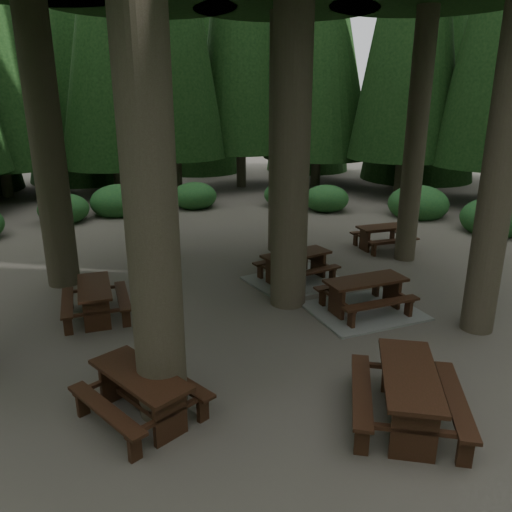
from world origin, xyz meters
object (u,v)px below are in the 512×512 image
object	(u,v)px
picnic_table_b	(95,296)
picnic_table_c	(296,272)
picnic_table_e	(408,389)
picnic_table_d	(384,234)
picnic_table_a	(365,301)
picnic_table_f	(141,388)

from	to	relation	value
picnic_table_b	picnic_table_c	size ratio (longest dim) A/B	0.68
picnic_table_e	picnic_table_c	bearing A→B (deg)	21.47
picnic_table_b	picnic_table_e	size ratio (longest dim) A/B	0.70
picnic_table_d	picnic_table_e	world-z (taller)	picnic_table_e
picnic_table_a	picnic_table_d	distance (m)	5.19
picnic_table_d	picnic_table_e	distance (m)	9.17
picnic_table_c	picnic_table_b	bearing A→B (deg)	174.62
picnic_table_a	picnic_table_f	xyz separation A→B (m)	(-5.37, -2.16, 0.24)
picnic_table_e	picnic_table_a	bearing A→B (deg)	7.10
picnic_table_c	picnic_table_e	xyz separation A→B (m)	(-1.00, -6.05, 0.31)
picnic_table_a	picnic_table_b	size ratio (longest dim) A/B	1.34
picnic_table_e	picnic_table_f	size ratio (longest dim) A/B	1.15
picnic_table_a	picnic_table_e	world-z (taller)	picnic_table_e
picnic_table_e	picnic_table_f	bearing A→B (deg)	98.14
picnic_table_a	picnic_table_c	bearing A→B (deg)	103.95
picnic_table_a	picnic_table_b	distance (m)	6.08
picnic_table_d	picnic_table_f	distance (m)	10.62
picnic_table_b	picnic_table_d	bearing A→B (deg)	-75.02
picnic_table_c	picnic_table_e	bearing A→B (deg)	-109.56
picnic_table_b	picnic_table_c	distance (m)	5.15
picnic_table_d	picnic_table_a	bearing A→B (deg)	-126.24
picnic_table_e	picnic_table_f	xyz separation A→B (m)	(-3.73, 1.56, -0.06)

